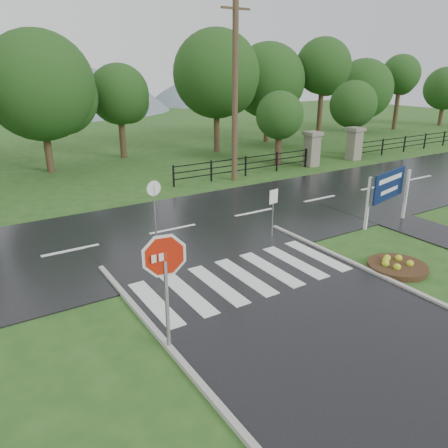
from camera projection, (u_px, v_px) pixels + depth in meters
ground at (376, 367)px, 9.49m from camera, size 120.00×120.00×0.00m
main_road at (173, 230)px, 17.43m from camera, size 90.00×8.00×0.04m
walkway at (439, 235)px, 16.95m from camera, size 2.20×11.00×0.04m
crosswalk at (245, 276)px, 13.44m from camera, size 6.50×2.80×0.02m
pillar_west at (312, 148)px, 28.35m from camera, size 1.00×1.00×2.24m
pillar_east at (354, 143)px, 30.37m from camera, size 1.00×1.00×2.24m
fence_west at (246, 164)px, 25.86m from camera, size 9.58×0.08×1.20m
fence_east at (444, 137)px, 35.94m from camera, size 20.58×0.08×1.20m
hills at (41, 214)px, 68.14m from camera, size 102.00×48.00×48.00m
treeline at (94, 165)px, 29.05m from camera, size 83.20×5.20×10.00m
stop_sign at (165, 267)px, 9.37m from camera, size 1.32×0.28×3.03m
estate_billboard at (389, 188)px, 17.59m from camera, size 2.52×0.66×2.26m
flower_bed at (397, 266)px, 14.00m from camera, size 1.85×1.85×0.37m
reg_sign_small at (273, 204)px, 16.04m from camera, size 0.43×0.09×1.94m
reg_sign_round at (155, 205)px, 15.61m from camera, size 0.55×0.09×2.38m
utility_pole_east at (235, 91)px, 23.46m from camera, size 1.73×0.32×9.71m
entrance_tree_left at (280, 116)px, 28.07m from camera, size 3.07×3.07×4.76m
entrance_tree_right at (353, 105)px, 31.36m from camera, size 3.35×3.35×5.29m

